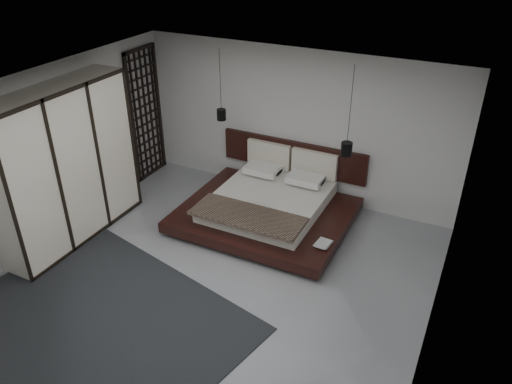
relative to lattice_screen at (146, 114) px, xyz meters
The scene contains 14 objects.
floor 4.05m from the lattice_screen, 39.71° to the right, with size 6.00×6.00×0.00m, color #999CA2.
ceiling 4.12m from the lattice_screen, 39.71° to the right, with size 6.00×6.00×0.00m, color white.
wall_back 3.00m from the lattice_screen, 10.56° to the left, with size 6.00×6.00×0.00m, color silver.
wall_front 6.20m from the lattice_screen, 61.57° to the right, with size 6.00×6.00×0.00m, color silver.
wall_left 2.45m from the lattice_screen, 91.17° to the right, with size 6.00×6.00×0.00m, color silver.
wall_right 6.44m from the lattice_screen, 22.38° to the right, with size 6.00×6.00×0.00m, color silver.
lattice_screen is the anchor object (origin of this frame).
bed 3.16m from the lattice_screen, 10.49° to the right, with size 2.85×2.42×1.09m.
book_lower 4.41m from the lattice_screen, 16.37° to the right, with size 0.20×0.27×0.03m, color #99724C.
book_upper 4.39m from the lattice_screen, 16.84° to the right, with size 0.21×0.29×0.02m, color #99724C.
pendant_left 1.81m from the lattice_screen, ahead, with size 0.16×0.16×1.28m.
pendant_right 4.12m from the lattice_screen, ahead, with size 0.19×0.19×1.50m.
wardrobe 2.42m from the lattice_screen, 84.03° to the right, with size 0.62×2.62×2.57m.
rug 4.53m from the lattice_screen, 62.56° to the right, with size 3.85×2.75×0.02m, color black.
Camera 1 is at (3.13, -4.94, 4.79)m, focal length 35.00 mm.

